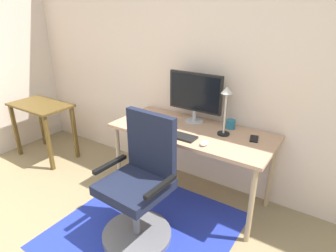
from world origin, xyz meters
TOP-DOWN VIEW (x-y plane):
  - wall_back at (0.00, 2.20)m, footprint 6.00×0.10m
  - area_rug at (-0.12, 1.15)m, footprint 1.42×1.43m
  - desk at (-0.04, 1.80)m, footprint 1.52×0.67m
  - monitor at (-0.12, 1.99)m, footprint 0.55×0.18m
  - keyboard at (-0.11, 1.60)m, footprint 0.43×0.13m
  - computer_mouse at (0.21, 1.57)m, footprint 0.06×0.10m
  - coffee_cup at (0.25, 2.03)m, footprint 0.09×0.09m
  - cell_phone at (0.52, 1.91)m, footprint 0.10×0.15m
  - desk_lamp at (0.25, 1.86)m, footprint 0.11×0.11m
  - office_chair at (-0.11, 1.10)m, footprint 0.58×0.58m
  - side_table at (-1.99, 1.52)m, footprint 0.77×0.45m

SIDE VIEW (x-z plane):
  - area_rug at x=-0.12m, z-range 0.00..0.01m
  - office_chair at x=-0.11m, z-range -0.10..0.95m
  - side_table at x=-1.99m, z-range 0.22..0.93m
  - desk at x=-0.04m, z-range 0.30..1.03m
  - cell_phone at x=0.52m, z-range 0.74..0.75m
  - keyboard at x=-0.11m, z-range 0.74..0.75m
  - computer_mouse at x=0.21m, z-range 0.74..0.77m
  - coffee_cup at x=0.25m, z-range 0.74..0.82m
  - monitor at x=-0.12m, z-range 0.78..1.27m
  - desk_lamp at x=0.25m, z-range 0.82..1.26m
  - wall_back at x=0.00m, z-range 0.00..2.60m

